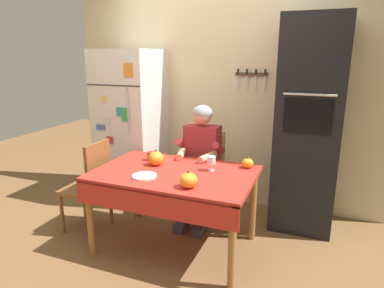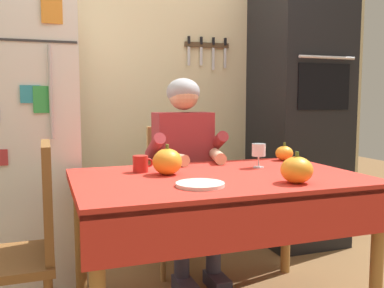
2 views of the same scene
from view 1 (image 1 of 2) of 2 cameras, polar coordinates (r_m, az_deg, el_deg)
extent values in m
plane|color=brown|center=(3.21, -3.60, -17.79)|extent=(10.00, 10.00, 0.00)
cube|color=beige|center=(3.97, 5.08, 8.60)|extent=(3.70, 0.10, 2.60)
cube|color=#4C3823|center=(3.81, 10.09, 11.62)|extent=(0.36, 0.02, 0.04)
cube|color=silver|center=(3.84, 7.78, 10.38)|extent=(0.02, 0.01, 0.14)
cube|color=black|center=(3.83, 7.84, 12.18)|extent=(0.02, 0.01, 0.06)
cube|color=silver|center=(3.82, 9.26, 10.33)|extent=(0.02, 0.01, 0.14)
cube|color=black|center=(3.81, 9.33, 12.10)|extent=(0.02, 0.01, 0.06)
cube|color=silver|center=(3.80, 10.75, 9.99)|extent=(0.02, 0.01, 0.17)
cube|color=black|center=(3.79, 10.84, 12.02)|extent=(0.02, 0.01, 0.06)
cube|color=silver|center=(3.78, 12.26, 10.03)|extent=(0.02, 0.01, 0.15)
cube|color=black|center=(3.77, 12.36, 11.93)|extent=(0.02, 0.01, 0.06)
cube|color=white|center=(4.09, -10.23, 2.92)|extent=(0.68, 0.68, 1.80)
cylinder|color=silver|center=(3.65, -10.84, 5.44)|extent=(0.02, 0.02, 0.50)
cube|color=#333335|center=(3.73, -13.38, 9.69)|extent=(0.67, 0.01, 0.01)
cube|color=teal|center=(3.72, -12.07, 5.38)|extent=(0.10, 0.01, 0.09)
cube|color=#E5D666|center=(3.82, -14.86, 7.46)|extent=(0.07, 0.01, 0.07)
cube|color=green|center=(3.69, -11.29, 4.92)|extent=(0.09, 0.01, 0.14)
cube|color=silver|center=(3.83, -14.20, 3.90)|extent=(0.06, 0.01, 0.08)
cube|color=#B73338|center=(3.87, -13.83, 0.65)|extent=(0.08, 0.01, 0.09)
cube|color=#4C66B7|center=(3.91, -15.26, 2.77)|extent=(0.11, 0.02, 0.06)
cube|color=orange|center=(3.60, -10.79, 12.27)|extent=(0.11, 0.02, 0.14)
cube|color=black|center=(3.51, 19.17, 2.84)|extent=(0.60, 0.60, 2.10)
cube|color=black|center=(3.18, 19.12, 4.42)|extent=(0.42, 0.01, 0.32)
cylinder|color=silver|center=(3.13, 19.41, 7.94)|extent=(0.45, 0.02, 0.02)
cylinder|color=#9E6B33|center=(3.13, -16.97, -12.04)|extent=(0.06, 0.06, 0.70)
cylinder|color=#9E6B33|center=(3.71, -9.52, -7.21)|extent=(0.06, 0.06, 0.70)
cylinder|color=#9E6B33|center=(2.61, 6.85, -17.24)|extent=(0.06, 0.06, 0.70)
cylinder|color=#9E6B33|center=(3.28, 10.39, -10.29)|extent=(0.06, 0.06, 0.70)
cube|color=red|center=(2.97, -3.01, -5.06)|extent=(1.40, 0.90, 0.04)
cube|color=red|center=(2.65, -7.01, -10.14)|extent=(1.40, 0.01, 0.20)
cube|color=tan|center=(3.66, 1.95, -5.91)|extent=(0.40, 0.40, 0.04)
cube|color=tan|center=(3.74, 2.91, -1.30)|extent=(0.36, 0.04, 0.48)
cylinder|color=tan|center=(3.66, -1.53, -9.74)|extent=(0.04, 0.04, 0.41)
cylinder|color=tan|center=(3.95, 0.41, -7.82)|extent=(0.04, 0.04, 0.41)
cylinder|color=tan|center=(3.55, 3.61, -10.56)|extent=(0.04, 0.04, 0.41)
cylinder|color=tan|center=(3.85, 5.19, -8.51)|extent=(0.04, 0.04, 0.41)
cube|color=#38384C|center=(3.54, -1.80, -13.69)|extent=(0.10, 0.22, 0.08)
cube|color=#38384C|center=(3.48, 1.33, -14.27)|extent=(0.10, 0.22, 0.08)
cylinder|color=#38384C|center=(3.50, -1.43, -10.53)|extent=(0.09, 0.09, 0.38)
cylinder|color=#38384C|center=(3.44, 1.70, -11.05)|extent=(0.09, 0.09, 0.38)
cube|color=#38384C|center=(3.53, -0.30, -5.55)|extent=(0.12, 0.40, 0.11)
cube|color=#38384C|center=(3.47, 2.48, -5.93)|extent=(0.12, 0.40, 0.11)
cube|color=#9E2D33|center=(3.52, 1.78, -0.67)|extent=(0.36, 0.20, 0.48)
cylinder|color=#9E2D33|center=(3.51, -1.67, -0.01)|extent=(0.07, 0.26, 0.18)
cylinder|color=#9E2D33|center=(3.38, 4.58, -0.65)|extent=(0.07, 0.26, 0.18)
cylinder|color=#D8A884|center=(3.35, -1.86, -1.71)|extent=(0.13, 0.27, 0.07)
cylinder|color=#D8A884|center=(3.26, 2.67, -2.22)|extent=(0.13, 0.27, 0.07)
sphere|color=#D8A884|center=(3.42, 1.72, 4.90)|extent=(0.19, 0.19, 0.19)
ellipsoid|color=#99999E|center=(3.43, 1.78, 5.26)|extent=(0.21, 0.21, 0.17)
cube|color=brown|center=(3.56, -17.73, -7.31)|extent=(0.40, 0.40, 0.04)
cube|color=brown|center=(3.36, -15.68, -3.75)|extent=(0.04, 0.36, 0.48)
cylinder|color=brown|center=(3.87, -17.86, -9.12)|extent=(0.04, 0.04, 0.41)
cylinder|color=brown|center=(3.67, -13.67, -10.12)|extent=(0.04, 0.04, 0.41)
cylinder|color=brown|center=(3.64, -21.27, -11.01)|extent=(0.04, 0.04, 0.41)
cylinder|color=brown|center=(3.43, -16.97, -12.23)|extent=(0.04, 0.04, 0.41)
cylinder|color=#B2231E|center=(3.28, -6.93, -2.05)|extent=(0.08, 0.08, 0.09)
torus|color=#B2231E|center=(3.26, -6.26, -2.06)|extent=(0.05, 0.01, 0.05)
cylinder|color=white|center=(2.99, 3.32, -4.51)|extent=(0.06, 0.06, 0.01)
cylinder|color=white|center=(2.98, 3.33, -3.92)|extent=(0.01, 0.01, 0.06)
cylinder|color=white|center=(2.96, 3.35, -2.76)|extent=(0.07, 0.07, 0.07)
ellipsoid|color=orange|center=(3.08, 9.46, -3.24)|extent=(0.11, 0.11, 0.09)
cylinder|color=#4C6023|center=(3.07, 9.50, -2.26)|extent=(0.02, 0.02, 0.02)
ellipsoid|color=orange|center=(2.60, -0.62, -6.20)|extent=(0.14, 0.14, 0.12)
cylinder|color=#4C6023|center=(2.57, -0.62, -4.73)|extent=(0.02, 0.02, 0.02)
ellipsoid|color=orange|center=(3.13, -6.16, -2.46)|extent=(0.15, 0.15, 0.13)
cylinder|color=#4C6023|center=(3.11, -6.20, -1.12)|extent=(0.02, 0.02, 0.02)
cylinder|color=silver|center=(2.86, -8.09, -5.44)|extent=(0.21, 0.21, 0.02)
camera|label=2|loc=(2.17, -47.83, -6.92)|focal=39.38mm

